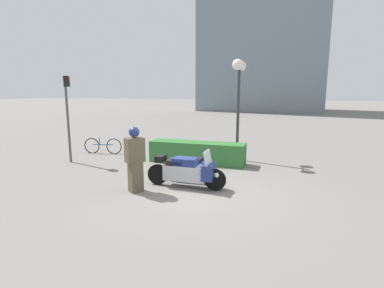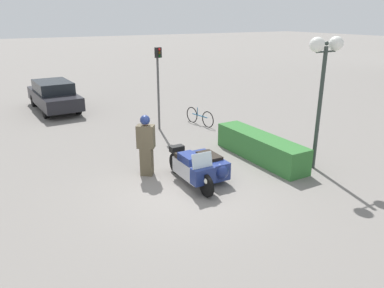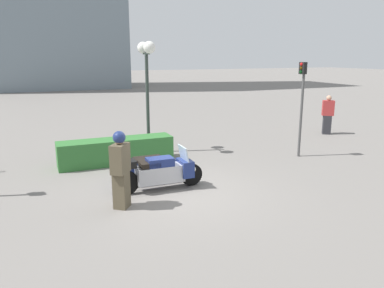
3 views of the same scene
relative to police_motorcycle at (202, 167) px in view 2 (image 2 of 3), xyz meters
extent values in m
plane|color=slate|center=(0.32, -0.66, -0.46)|extent=(160.00, 160.00, 0.00)
cylinder|color=black|center=(0.85, -0.37, -0.15)|extent=(0.62, 0.11, 0.62)
cylinder|color=black|center=(-0.95, -0.35, -0.15)|extent=(0.62, 0.11, 0.62)
cylinder|color=black|center=(-0.21, 0.36, -0.22)|extent=(0.49, 0.11, 0.48)
cube|color=#B7B7BC|center=(-0.05, -0.36, -0.02)|extent=(1.27, 0.47, 0.45)
cube|color=navy|center=(-0.05, -0.36, 0.31)|extent=(0.70, 0.44, 0.24)
cube|color=black|center=(-0.34, -0.36, 0.29)|extent=(0.51, 0.44, 0.12)
cube|color=navy|center=(0.67, -0.37, 0.07)|extent=(0.33, 0.62, 0.44)
cube|color=silver|center=(0.62, -0.37, 0.49)|extent=(0.12, 0.59, 0.40)
sphere|color=white|center=(0.90, -0.37, 0.00)|extent=(0.18, 0.18, 0.18)
cube|color=navy|center=(-0.16, 0.36, -0.07)|extent=(1.44, 0.57, 0.50)
sphere|color=navy|center=(0.45, 0.35, -0.04)|extent=(0.47, 0.48, 0.48)
cube|color=black|center=(-0.16, 0.36, 0.22)|extent=(0.79, 0.48, 0.09)
cube|color=black|center=(-0.83, -0.35, 0.36)|extent=(0.24, 0.41, 0.18)
cube|color=brown|center=(-1.27, -1.14, -0.03)|extent=(0.46, 0.46, 0.86)
cube|color=brown|center=(-1.27, -1.14, 0.74)|extent=(0.55, 0.58, 0.68)
sphere|color=tan|center=(-1.27, -1.14, 1.20)|extent=(0.23, 0.23, 0.23)
sphere|color=navy|center=(-1.27, -1.14, 1.24)|extent=(0.29, 0.29, 0.29)
cube|color=#337033|center=(-0.58, 2.63, -0.05)|extent=(3.75, 0.84, 0.83)
cylinder|color=#2D3833|center=(0.84, 3.61, 1.40)|extent=(0.12, 0.12, 3.72)
cylinder|color=#2D3833|center=(0.84, 3.61, 3.11)|extent=(0.05, 0.77, 0.05)
sphere|color=white|center=(0.84, 4.00, 3.32)|extent=(0.42, 0.42, 0.42)
sphere|color=white|center=(0.84, 3.23, 3.32)|extent=(0.42, 0.42, 0.42)
sphere|color=#2D3833|center=(0.84, 3.61, 3.34)|extent=(0.12, 0.12, 0.12)
cylinder|color=#4C4C4C|center=(-5.41, 1.22, 1.02)|extent=(0.09, 0.09, 2.96)
cube|color=black|center=(-5.36, 1.24, 2.70)|extent=(0.21, 0.29, 0.40)
sphere|color=red|center=(-5.29, 1.26, 2.83)|extent=(0.11, 0.11, 0.11)
sphere|color=#462D06|center=(-5.29, 1.26, 2.70)|extent=(0.11, 0.11, 0.11)
sphere|color=#07350F|center=(-5.29, 1.26, 2.57)|extent=(0.11, 0.11, 0.11)
cube|color=black|center=(-11.11, -1.90, 0.16)|extent=(4.71, 1.89, 0.62)
cube|color=black|center=(-11.11, -1.90, 0.73)|extent=(2.47, 1.67, 0.53)
cylinder|color=black|center=(-12.52, -2.71, -0.15)|extent=(0.62, 0.23, 0.62)
cylinder|color=black|center=(-12.57, -1.20, -0.15)|extent=(0.62, 0.23, 0.62)
cylinder|color=black|center=(-9.64, -2.60, -0.15)|extent=(0.62, 0.23, 0.62)
cylinder|color=black|center=(-9.70, -1.09, -0.15)|extent=(0.62, 0.23, 0.62)
torus|color=black|center=(-4.63, 3.15, -0.13)|extent=(0.71, 0.17, 0.71)
torus|color=black|center=(-5.66, 2.96, -0.13)|extent=(0.71, 0.17, 0.71)
cylinder|color=#2D668C|center=(-5.15, 3.05, -0.06)|extent=(0.93, 0.22, 0.05)
cylinder|color=#2D668C|center=(-5.30, 3.02, 0.11)|extent=(0.04, 0.04, 0.34)
camera|label=1|loc=(2.68, -8.40, 2.38)|focal=28.00mm
camera|label=2|loc=(8.40, -5.17, 4.09)|focal=35.00mm
camera|label=3|loc=(-3.02, -9.41, 3.06)|focal=35.00mm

